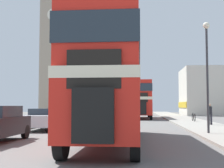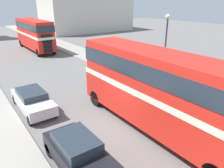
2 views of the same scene
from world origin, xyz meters
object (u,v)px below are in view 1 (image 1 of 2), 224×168
(bus_distant, at_px, (141,97))
(street_lamp, at_px, (207,60))
(double_decker_bus, at_px, (112,79))
(pedestrian_walking, at_px, (210,113))
(bicycle_on_pavement, at_px, (194,117))
(church_tower, at_px, (57,29))
(car_parked_mid, at_px, (45,119))

(bus_distant, distance_m, street_lamp, 21.65)
(double_decker_bus, distance_m, bus_distant, 24.90)
(double_decker_bus, bearing_deg, pedestrian_walking, 59.30)
(double_decker_bus, xyz_separation_m, pedestrian_walking, (6.43, 10.82, -1.65))
(double_decker_bus, height_order, bus_distant, double_decker_bus)
(pedestrian_walking, height_order, bicycle_on_pavement, pedestrian_walking)
(double_decker_bus, relative_size, pedestrian_walking, 6.93)
(bus_distant, xyz_separation_m, pedestrian_walking, (5.08, -14.04, -1.57))
(pedestrian_walking, distance_m, street_lamp, 8.05)
(bus_distant, bearing_deg, church_tower, 125.08)
(car_parked_mid, distance_m, bicycle_on_pavement, 14.65)
(bus_distant, distance_m, pedestrian_walking, 15.01)
(church_tower, bearing_deg, street_lamp, -65.83)
(car_parked_mid, bearing_deg, double_decker_bus, -52.29)
(bicycle_on_pavement, relative_size, street_lamp, 0.30)
(bus_distant, bearing_deg, pedestrian_walking, -70.10)
(bicycle_on_pavement, relative_size, church_tower, 0.05)
(double_decker_bus, xyz_separation_m, bicycle_on_pavement, (6.10, 16.01, -2.18))
(car_parked_mid, bearing_deg, bicycle_on_pavement, 41.83)
(double_decker_bus, xyz_separation_m, street_lamp, (4.74, 3.52, 1.30))
(church_tower, bearing_deg, car_parked_mid, -75.70)
(street_lamp, bearing_deg, church_tower, 114.17)
(bus_distant, bearing_deg, street_lamp, -80.97)
(bicycle_on_pavement, distance_m, church_tower, 43.21)
(car_parked_mid, relative_size, church_tower, 0.13)
(pedestrian_walking, xyz_separation_m, street_lamp, (-1.69, -7.30, 2.95))
(double_decker_bus, bearing_deg, bus_distant, 86.91)
(double_decker_bus, height_order, pedestrian_walking, double_decker_bus)
(pedestrian_walking, bearing_deg, car_parked_mid, -157.80)
(church_tower, bearing_deg, bus_distant, -54.92)
(car_parked_mid, height_order, street_lamp, street_lamp)
(street_lamp, height_order, church_tower, church_tower)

